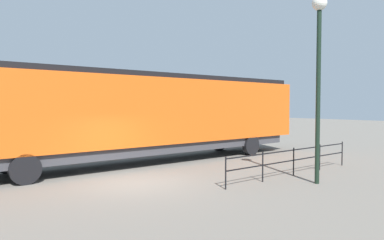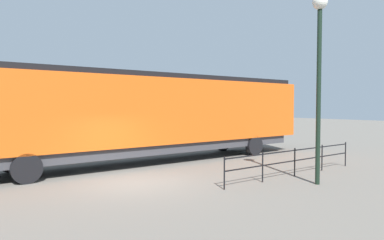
# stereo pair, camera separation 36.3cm
# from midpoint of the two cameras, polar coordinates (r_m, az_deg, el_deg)

# --- Properties ---
(ground_plane) EXTENTS (120.00, 120.00, 0.00)m
(ground_plane) POSITION_cam_midpoint_polar(r_m,az_deg,el_deg) (13.33, -9.76, -9.87)
(ground_plane) COLOR #666059
(locomotive) EXTENTS (2.91, 18.61, 4.32)m
(locomotive) POSITION_cam_midpoint_polar(r_m,az_deg,el_deg) (17.78, -6.25, 1.09)
(locomotive) COLOR #D15114
(locomotive) RESTS_ON ground_plane
(lamp_post) EXTENTS (0.53, 0.53, 6.68)m
(lamp_post) POSITION_cam_midpoint_polar(r_m,az_deg,el_deg) (13.61, 18.78, 10.15)
(lamp_post) COLOR black
(lamp_post) RESTS_ON ground_plane
(platform_fence) EXTENTS (0.05, 7.63, 1.12)m
(platform_fence) POSITION_cam_midpoint_polar(r_m,az_deg,el_deg) (14.92, 15.19, -5.77)
(platform_fence) COLOR black
(platform_fence) RESTS_ON ground_plane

